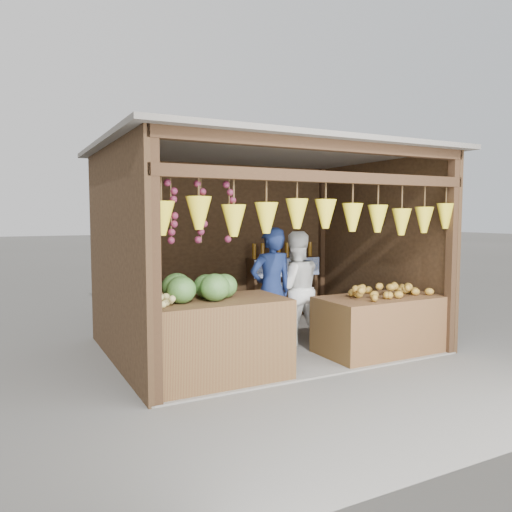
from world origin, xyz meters
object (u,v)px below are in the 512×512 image
at_px(man_standing, 271,291).
at_px(counter_left, 212,340).
at_px(counter_right, 380,325).
at_px(woman_standing, 295,289).
at_px(vendor_seated, 138,295).

bearing_deg(man_standing, counter_left, 32.51).
bearing_deg(counter_right, woman_standing, 133.61).
xyz_separation_m(woman_standing, vendor_seated, (-2.05, 0.38, 0.01)).
distance_m(man_standing, vendor_seated, 1.68).
bearing_deg(counter_left, woman_standing, 28.08).
height_order(woman_standing, vendor_seated, woman_standing).
relative_size(counter_left, woman_standing, 1.03).
relative_size(counter_right, vendor_seated, 1.70).
height_order(counter_right, man_standing, man_standing).
xyz_separation_m(man_standing, vendor_seated, (-1.59, 0.54, -0.02)).
xyz_separation_m(counter_left, man_standing, (1.11, 0.67, 0.37)).
bearing_deg(counter_right, man_standing, 151.87).
bearing_deg(man_standing, counter_right, 153.09).
relative_size(counter_left, vendor_seated, 1.68).
height_order(counter_left, man_standing, man_standing).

